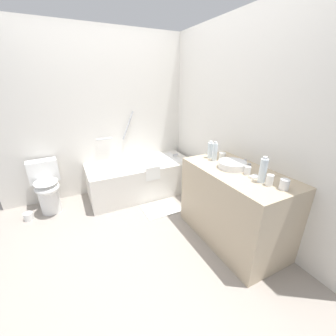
{
  "coord_description": "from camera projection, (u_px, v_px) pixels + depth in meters",
  "views": [
    {
      "loc": [
        -0.55,
        -1.95,
        1.68
      ],
      "look_at": [
        0.49,
        0.14,
        0.73
      ],
      "focal_mm": 22.52,
      "sensor_mm": 36.0,
      "label": 1
    }
  ],
  "objects": [
    {
      "name": "drinking_glass_0",
      "position": [
        270.0,
        180.0,
        1.83
      ],
      "size": [
        0.06,
        0.06,
        0.1
      ],
      "primitive_type": "cylinder",
      "color": "white",
      "rests_on": "vanity_counter"
    },
    {
      "name": "toilet",
      "position": [
        47.0,
        187.0,
        2.86
      ],
      "size": [
        0.39,
        0.55,
        0.71
      ],
      "rotation": [
        0.0,
        0.0,
        -1.48
      ],
      "color": "white",
      "rests_on": "ground_plane"
    },
    {
      "name": "water_bottle_2",
      "position": [
        215.0,
        152.0,
        2.39
      ],
      "size": [
        0.06,
        0.06,
        0.22
      ],
      "color": "silver",
      "rests_on": "vanity_counter"
    },
    {
      "name": "wall_back_tiled",
      "position": [
        102.0,
        116.0,
        3.18
      ],
      "size": [
        3.0,
        0.1,
        2.39
      ],
      "primitive_type": "cube",
      "color": "silver",
      "rests_on": "ground_plane"
    },
    {
      "name": "wall_right_mirror",
      "position": [
        236.0,
        124.0,
        2.58
      ],
      "size": [
        0.1,
        3.1,
        2.39
      ],
      "primitive_type": "cube",
      "color": "silver",
      "rests_on": "ground_plane"
    },
    {
      "name": "sink_basin",
      "position": [
        232.0,
        165.0,
        2.21
      ],
      "size": [
        0.29,
        0.29,
        0.07
      ],
      "primitive_type": "cylinder",
      "color": "white",
      "rests_on": "vanity_counter"
    },
    {
      "name": "water_bottle_0",
      "position": [
        210.0,
        150.0,
        2.48
      ],
      "size": [
        0.07,
        0.07,
        0.21
      ],
      "color": "silver",
      "rests_on": "vanity_counter"
    },
    {
      "name": "bathtub",
      "position": [
        141.0,
        177.0,
        3.36
      ],
      "size": [
        1.61,
        0.73,
        1.26
      ],
      "color": "silver",
      "rests_on": "ground_plane"
    },
    {
      "name": "sink_faucet",
      "position": [
        245.0,
        162.0,
        2.28
      ],
      "size": [
        0.11,
        0.15,
        0.07
      ],
      "color": "#AFAFB4",
      "rests_on": "vanity_counter"
    },
    {
      "name": "drinking_glass_1",
      "position": [
        248.0,
        170.0,
        2.05
      ],
      "size": [
        0.06,
        0.06,
        0.08
      ],
      "primitive_type": "cylinder",
      "color": "white",
      "rests_on": "vanity_counter"
    },
    {
      "name": "soap_dish",
      "position": [
        255.0,
        177.0,
        1.99
      ],
      "size": [
        0.09,
        0.06,
        0.02
      ],
      "primitive_type": "cube",
      "color": "white",
      "rests_on": "vanity_counter"
    },
    {
      "name": "bath_mat",
      "position": [
        162.0,
        208.0,
        3.01
      ],
      "size": [
        0.52,
        0.39,
        0.01
      ],
      "primitive_type": "cube",
      "color": "white",
      "rests_on": "ground_plane"
    },
    {
      "name": "drinking_glass_3",
      "position": [
        222.0,
        156.0,
        2.42
      ],
      "size": [
        0.08,
        0.08,
        0.09
      ],
      "primitive_type": "cylinder",
      "color": "white",
      "rests_on": "vanity_counter"
    },
    {
      "name": "water_bottle_1",
      "position": [
        263.0,
        170.0,
        1.86
      ],
      "size": [
        0.07,
        0.07,
        0.24
      ],
      "color": "silver",
      "rests_on": "vanity_counter"
    },
    {
      "name": "ground_plane",
      "position": [
        136.0,
        236.0,
        2.47
      ],
      "size": [
        3.7,
        3.7,
        0.0
      ],
      "primitive_type": "plane",
      "color": "#9E9389"
    },
    {
      "name": "vanity_counter",
      "position": [
        234.0,
        206.0,
        2.31
      ],
      "size": [
        0.64,
        1.18,
        0.84
      ],
      "primitive_type": "cube",
      "color": "tan",
      "rests_on": "ground_plane"
    },
    {
      "name": "toilet_paper_roll",
      "position": [
        29.0,
        216.0,
        2.75
      ],
      "size": [
        0.11,
        0.11,
        0.1
      ],
      "primitive_type": "cylinder",
      "color": "white",
      "rests_on": "ground_plane"
    },
    {
      "name": "drinking_glass_2",
      "position": [
        284.0,
        184.0,
        1.76
      ],
      "size": [
        0.08,
        0.08,
        0.09
      ],
      "primitive_type": "cylinder",
      "color": "white",
      "rests_on": "vanity_counter"
    }
  ]
}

